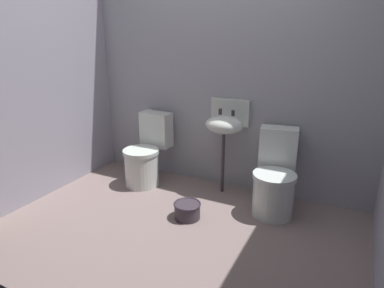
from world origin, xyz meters
The scene contains 7 objects.
ground_plane centered at (0.00, 0.00, -0.04)m, with size 3.51×2.41×0.08m, color gray.
wall_back centered at (0.00, 1.06, 1.19)m, with size 3.51×0.10×2.38m, color #9C9CA5.
wall_left centered at (-1.61, 0.10, 1.19)m, with size 0.10×2.21×2.38m, color #9C96A7.
toilet_left centered at (-0.79, 0.66, 0.32)m, with size 0.42×0.61×0.78m.
toilet_right centered at (0.68, 0.66, 0.32)m, with size 0.47×0.64×0.78m.
sink centered at (0.08, 0.84, 0.75)m, with size 0.42×0.34×0.99m.
bucket centered at (0.00, 0.15, 0.08)m, with size 0.26×0.26×0.15m.
Camera 1 is at (1.28, -2.30, 1.65)m, focal length 31.43 mm.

